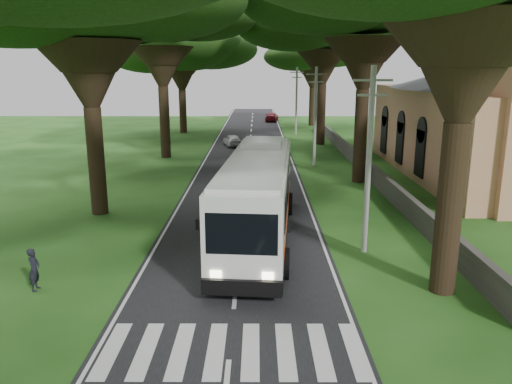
{
  "coord_description": "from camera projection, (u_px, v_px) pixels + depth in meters",
  "views": [
    {
      "loc": [
        0.78,
        -14.76,
        7.88
      ],
      "look_at": [
        0.73,
        8.05,
        2.2
      ],
      "focal_mm": 35.0,
      "sensor_mm": 36.0,
      "label": 1
    }
  ],
  "objects": [
    {
      "name": "pole_mid",
      "position": [
        315.0,
        115.0,
        40.43
      ],
      "size": [
        1.6,
        0.24,
        8.0
      ],
      "color": "gray",
      "rests_on": "ground"
    },
    {
      "name": "tree_r_midb",
      "position": [
        324.0,
        17.0,
        49.97
      ],
      "size": [
        16.03,
        16.03,
        16.37
      ],
      "color": "black",
      "rests_on": "ground"
    },
    {
      "name": "crosswalk",
      "position": [
        230.0,
        351.0,
        14.29
      ],
      "size": [
        8.0,
        3.0,
        0.01
      ],
      "primitive_type": "cube",
      "color": "silver",
      "rests_on": "ground"
    },
    {
      "name": "road",
      "position": [
        248.0,
        168.0,
        40.48
      ],
      "size": [
        8.0,
        120.0,
        0.04
      ],
      "primitive_type": "cube",
      "color": "black",
      "rests_on": "ground"
    },
    {
      "name": "pole_near",
      "position": [
        369.0,
        158.0,
        21.03
      ],
      "size": [
        1.6,
        0.24,
        8.0
      ],
      "color": "gray",
      "rests_on": "ground"
    },
    {
      "name": "church",
      "position": [
        494.0,
        110.0,
        35.91
      ],
      "size": [
        14.0,
        24.0,
        11.6
      ],
      "color": "tan",
      "rests_on": "ground"
    },
    {
      "name": "distant_car_a",
      "position": [
        232.0,
        140.0,
        51.46
      ],
      "size": [
        2.35,
        3.88,
        1.24
      ],
      "primitive_type": "imported",
      "rotation": [
        0.0,
        0.0,
        3.4
      ],
      "color": "#A8A9AD",
      "rests_on": "road"
    },
    {
      "name": "tree_r_far",
      "position": [
        314.0,
        50.0,
        68.05
      ],
      "size": [
        12.48,
        12.48,
        13.15
      ],
      "color": "black",
      "rests_on": "ground"
    },
    {
      "name": "coach_bus",
      "position": [
        258.0,
        195.0,
        23.19
      ],
      "size": [
        3.96,
        13.56,
        3.94
      ],
      "rotation": [
        0.0,
        0.0,
        -0.08
      ],
      "color": "silver",
      "rests_on": "ground"
    },
    {
      "name": "tree_l_far",
      "position": [
        181.0,
        45.0,
        60.26
      ],
      "size": [
        15.55,
        15.55,
        14.0
      ],
      "color": "black",
      "rests_on": "ground"
    },
    {
      "name": "tree_l_midb",
      "position": [
        160.0,
        8.0,
        42.26
      ],
      "size": [
        14.15,
        14.15,
        15.98
      ],
      "color": "black",
      "rests_on": "ground"
    },
    {
      "name": "pole_far",
      "position": [
        296.0,
        100.0,
        59.84
      ],
      "size": [
        1.6,
        0.24,
        8.0
      ],
      "color": "gray",
      "rests_on": "ground"
    },
    {
      "name": "property_wall",
      "position": [
        361.0,
        163.0,
        39.35
      ],
      "size": [
        0.35,
        50.0,
        1.2
      ],
      "primitive_type": "cube",
      "color": "#383533",
      "rests_on": "ground"
    },
    {
      "name": "distant_car_c",
      "position": [
        272.0,
        117.0,
        75.63
      ],
      "size": [
        2.25,
        4.57,
        1.28
      ],
      "primitive_type": "imported",
      "rotation": [
        0.0,
        0.0,
        3.03
      ],
      "color": "maroon",
      "rests_on": "road"
    },
    {
      "name": "ground",
      "position": [
        233.0,
        317.0,
        16.23
      ],
      "size": [
        140.0,
        140.0,
        0.0
      ],
      "primitive_type": "plane",
      "color": "#1F4614",
      "rests_on": "ground"
    },
    {
      "name": "pedestrian",
      "position": [
        34.0,
        269.0,
        18.04
      ],
      "size": [
        0.41,
        0.6,
        1.6
      ],
      "primitive_type": "imported",
      "rotation": [
        0.0,
        0.0,
        1.61
      ],
      "color": "black",
      "rests_on": "ground"
    }
  ]
}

